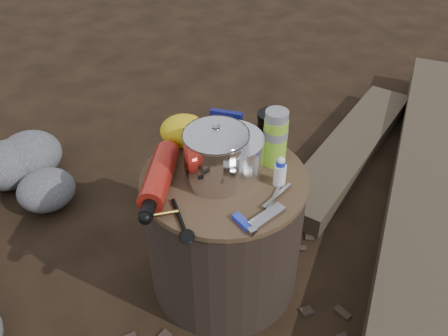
{
  "coord_description": "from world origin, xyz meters",
  "views": [
    {
      "loc": [
        -0.03,
        -1.08,
        1.34
      ],
      "look_at": [
        0.0,
        0.0,
        0.48
      ],
      "focal_mm": 38.98,
      "sensor_mm": 36.0,
      "label": 1
    }
  ],
  "objects_px": {
    "log_main": "(434,174)",
    "thermos": "(275,138)",
    "stump": "(224,232)",
    "camping_pot": "(216,153)",
    "fuel_bottle": "(159,176)",
    "travel_mug": "(270,131)"
  },
  "relations": [
    {
      "from": "log_main",
      "to": "thermos",
      "type": "height_order",
      "value": "thermos"
    },
    {
      "from": "camping_pot",
      "to": "travel_mug",
      "type": "height_order",
      "value": "camping_pot"
    },
    {
      "from": "fuel_bottle",
      "to": "thermos",
      "type": "bearing_deg",
      "value": 25.24
    },
    {
      "from": "thermos",
      "to": "travel_mug",
      "type": "xyz_separation_m",
      "value": [
        -0.01,
        0.08,
        -0.03
      ]
    },
    {
      "from": "camping_pot",
      "to": "fuel_bottle",
      "type": "bearing_deg",
      "value": -169.05
    },
    {
      "from": "camping_pot",
      "to": "travel_mug",
      "type": "bearing_deg",
      "value": 42.37
    },
    {
      "from": "log_main",
      "to": "fuel_bottle",
      "type": "height_order",
      "value": "fuel_bottle"
    },
    {
      "from": "log_main",
      "to": "camping_pot",
      "type": "height_order",
      "value": "camping_pot"
    },
    {
      "from": "stump",
      "to": "camping_pot",
      "type": "relative_size",
      "value": 2.68
    },
    {
      "from": "travel_mug",
      "to": "camping_pot",
      "type": "bearing_deg",
      "value": -137.63
    },
    {
      "from": "camping_pot",
      "to": "thermos",
      "type": "xyz_separation_m",
      "value": [
        0.17,
        0.07,
        -0.0
      ]
    },
    {
      "from": "stump",
      "to": "fuel_bottle",
      "type": "distance_m",
      "value": 0.32
    },
    {
      "from": "stump",
      "to": "camping_pot",
      "type": "xyz_separation_m",
      "value": [
        -0.02,
        -0.01,
        0.31
      ]
    },
    {
      "from": "fuel_bottle",
      "to": "thermos",
      "type": "relative_size",
      "value": 1.72
    },
    {
      "from": "fuel_bottle",
      "to": "thermos",
      "type": "height_order",
      "value": "thermos"
    },
    {
      "from": "stump",
      "to": "log_main",
      "type": "height_order",
      "value": "stump"
    },
    {
      "from": "camping_pot",
      "to": "stump",
      "type": "bearing_deg",
      "value": 14.2
    },
    {
      "from": "log_main",
      "to": "thermos",
      "type": "bearing_deg",
      "value": -129.56
    },
    {
      "from": "camping_pot",
      "to": "travel_mug",
      "type": "distance_m",
      "value": 0.23
    },
    {
      "from": "fuel_bottle",
      "to": "thermos",
      "type": "distance_m",
      "value": 0.35
    },
    {
      "from": "stump",
      "to": "fuel_bottle",
      "type": "xyz_separation_m",
      "value": [
        -0.18,
        -0.04,
        0.26
      ]
    },
    {
      "from": "stump",
      "to": "thermos",
      "type": "height_order",
      "value": "thermos"
    }
  ]
}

